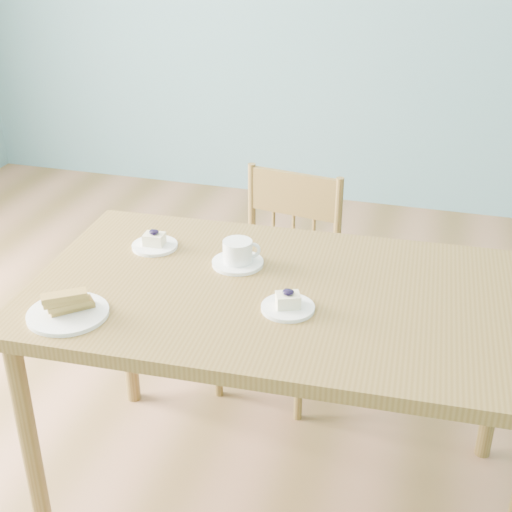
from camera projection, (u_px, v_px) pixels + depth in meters
The scene contains 7 objects.
room at pixel (230, 67), 1.70m from camera, with size 5.01×5.01×2.71m.
dining_table at pixel (283, 313), 1.98m from camera, with size 1.44×0.86×0.75m.
dining_chair at pixel (279, 285), 2.64m from camera, with size 0.43×0.42×0.83m.
cheesecake_plate_near at pixel (288, 304), 1.85m from camera, with size 0.14×0.14×0.06m.
cheesecake_plate_far at pixel (155, 243), 2.18m from camera, with size 0.14×0.14×0.06m.
coffee_cup at pixel (238, 255), 2.07m from camera, with size 0.15×0.15×0.08m.
biscotti_plate at pixel (67, 309), 1.82m from camera, with size 0.21×0.21×0.07m.
Camera 1 is at (0.54, -1.64, 1.72)m, focal length 50.00 mm.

